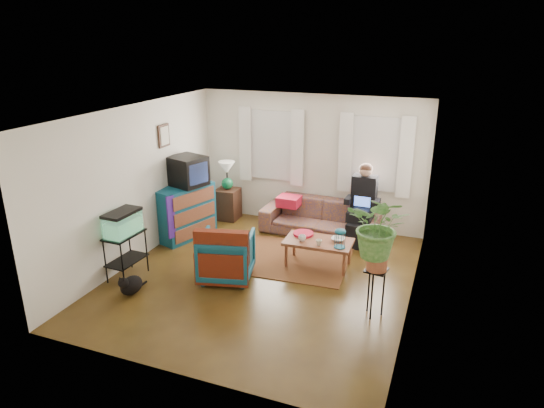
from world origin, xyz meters
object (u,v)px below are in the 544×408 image
at_px(side_table, 228,204).
at_px(aquarium_stand, 126,256).
at_px(armchair, 226,254).
at_px(coffee_table, 318,253).
at_px(dresser, 184,211).
at_px(sofa, 320,212).
at_px(plant_stand, 375,293).

distance_m(side_table, aquarium_stand, 2.92).
distance_m(armchair, coffee_table, 1.54).
bearing_deg(coffee_table, dresser, 172.08).
bearing_deg(side_table, coffee_table, -31.47).
bearing_deg(aquarium_stand, armchair, 23.13).
bearing_deg(sofa, coffee_table, -73.85).
relative_size(side_table, coffee_table, 0.58).
distance_m(side_table, armchair, 2.60).
relative_size(aquarium_stand, armchair, 0.90).
height_order(dresser, plant_stand, dresser).
distance_m(sofa, dresser, 2.57).
relative_size(sofa, armchair, 2.71).
distance_m(side_table, plant_stand, 4.35).
bearing_deg(plant_stand, coffee_table, 133.79).
height_order(coffee_table, plant_stand, plant_stand).
relative_size(armchair, plant_stand, 1.17).
bearing_deg(sofa, armchair, -109.71).
relative_size(sofa, aquarium_stand, 3.01).
distance_m(dresser, plant_stand, 4.09).
xyz_separation_m(sofa, aquarium_stand, (-2.35, -2.81, -0.06)).
height_order(sofa, side_table, sofa).
distance_m(aquarium_stand, plant_stand, 3.83).
xyz_separation_m(sofa, dresser, (-2.34, -1.06, 0.07)).
distance_m(sofa, aquarium_stand, 3.66).
bearing_deg(aquarium_stand, plant_stand, 6.78).
distance_m(dresser, armchair, 1.89).
bearing_deg(coffee_table, armchair, -145.36).
xyz_separation_m(dresser, plant_stand, (3.81, -1.47, -0.15)).
height_order(sofa, armchair, sofa).
bearing_deg(side_table, armchair, -64.45).
xyz_separation_m(sofa, coffee_table, (0.35, -1.35, -0.20)).
distance_m(dresser, coffee_table, 2.72).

